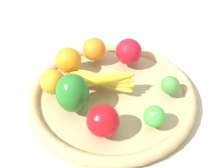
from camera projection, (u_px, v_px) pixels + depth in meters
ground_plane at (112, 99)px, 0.75m from camera, size 2.40×2.40×0.00m
basket at (112, 95)px, 0.74m from camera, size 0.45×0.45×0.04m
lime_0 at (170, 85)px, 0.70m from camera, size 0.06×0.06×0.05m
apple_0 at (129, 52)px, 0.78m from camera, size 0.10×0.10×0.08m
banana_bunch at (101, 80)px, 0.70m from camera, size 0.18×0.17×0.06m
apple_1 at (103, 121)px, 0.60m from camera, size 0.10×0.10×0.07m
lime_1 at (155, 116)px, 0.62m from camera, size 0.07×0.07×0.05m
bell_pepper at (73, 93)px, 0.64m from camera, size 0.12×0.12×0.10m
orange_0 at (94, 49)px, 0.80m from camera, size 0.09×0.09×0.07m
apple_2 at (53, 82)px, 0.70m from camera, size 0.09×0.09×0.06m
orange_1 at (68, 60)px, 0.76m from camera, size 0.10×0.10×0.07m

